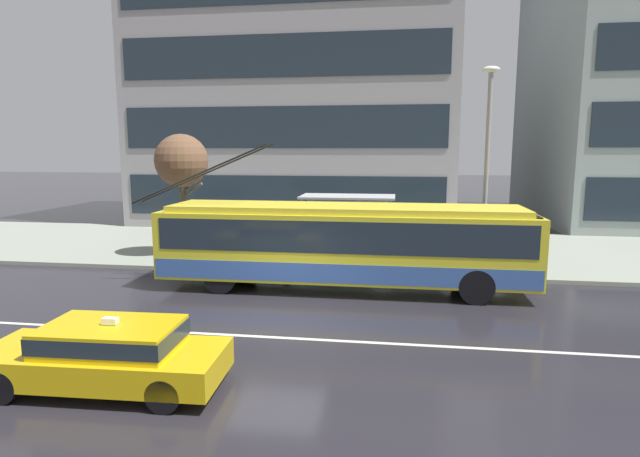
% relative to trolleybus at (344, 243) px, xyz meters
% --- Properties ---
extents(ground_plane, '(160.00, 160.00, 0.00)m').
position_rel_trolleybus_xyz_m(ground_plane, '(-1.49, -3.42, -1.52)').
color(ground_plane, '#26232A').
extents(sidewalk_slab, '(80.00, 10.00, 0.14)m').
position_rel_trolleybus_xyz_m(sidewalk_slab, '(-1.49, 6.60, -1.45)').
color(sidewalk_slab, gray).
rests_on(sidewalk_slab, ground_plane).
extents(lane_centre_line, '(72.00, 0.14, 0.01)m').
position_rel_trolleybus_xyz_m(lane_centre_line, '(-1.49, -4.62, -1.51)').
color(lane_centre_line, silver).
rests_on(lane_centre_line, ground_plane).
extents(trolleybus, '(12.97, 2.59, 4.70)m').
position_rel_trolleybus_xyz_m(trolleybus, '(0.00, 0.00, 0.00)').
color(trolleybus, yellow).
rests_on(trolleybus, ground_plane).
extents(taxi_oncoming_near, '(4.62, 1.92, 1.39)m').
position_rel_trolleybus_xyz_m(taxi_oncoming_near, '(-3.75, -7.66, -0.81)').
color(taxi_oncoming_near, gold).
rests_on(taxi_oncoming_near, ground_plane).
extents(bus_shelter, '(3.63, 1.88, 2.58)m').
position_rel_trolleybus_xyz_m(bus_shelter, '(-0.23, 3.83, 0.59)').
color(bus_shelter, gray).
rests_on(bus_shelter, sidewalk_slab).
extents(pedestrian_at_shelter, '(1.43, 1.43, 1.97)m').
position_rel_trolleybus_xyz_m(pedestrian_at_shelter, '(-2.47, 2.39, 0.21)').
color(pedestrian_at_shelter, '#262A46').
rests_on(pedestrian_at_shelter, sidewalk_slab).
extents(pedestrian_approaching_curb, '(1.33, 1.33, 1.99)m').
position_rel_trolleybus_xyz_m(pedestrian_approaching_curb, '(-3.74, 2.40, 0.25)').
color(pedestrian_approaching_curb, '#2D2752').
rests_on(pedestrian_approaching_curb, sidewalk_slab).
extents(street_lamp, '(0.60, 0.32, 7.18)m').
position_rel_trolleybus_xyz_m(street_lamp, '(4.75, 2.66, 2.83)').
color(street_lamp, gray).
rests_on(street_lamp, sidewalk_slab).
extents(street_tree_bare, '(2.15, 2.15, 4.97)m').
position_rel_trolleybus_xyz_m(street_tree_bare, '(-6.97, 3.64, 2.47)').
color(street_tree_bare, brown).
rests_on(street_tree_bare, sidewalk_slab).
extents(office_tower_corner_left, '(18.72, 11.68, 18.71)m').
position_rel_trolleybus_xyz_m(office_tower_corner_left, '(-4.46, 16.52, 7.85)').
color(office_tower_corner_left, '#979297').
rests_on(office_tower_corner_left, ground_plane).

